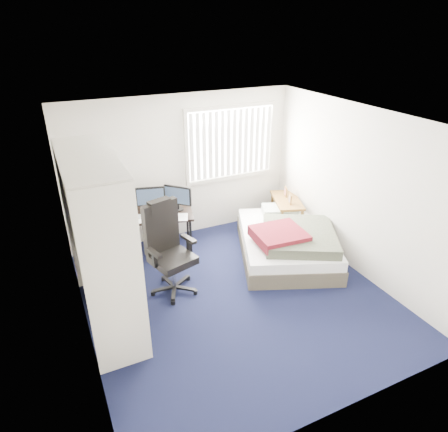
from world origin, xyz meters
name	(u,v)px	position (x,y,z in m)	size (l,w,h in m)	color
ground	(236,296)	(0.00, 0.00, 0.00)	(4.20, 4.20, 0.00)	black
room_shell	(238,199)	(0.00, 0.00, 1.51)	(4.20, 4.20, 4.20)	silver
window_assembly	(231,143)	(0.90, 2.04, 1.60)	(1.72, 0.09, 1.32)	white
closet	(100,228)	(-1.67, 0.27, 1.35)	(0.64, 1.84, 2.22)	beige
desk	(149,211)	(-0.72, 1.75, 0.73)	(1.53, 0.99, 1.15)	black
office_chair	(169,257)	(-0.78, 0.58, 0.52)	(0.79, 0.79, 1.36)	black
footstool	(166,242)	(-0.53, 1.53, 0.21)	(0.41, 0.37, 0.27)	white
nightstand	(287,203)	(1.75, 1.43, 0.54)	(0.71, 0.98, 0.79)	brown
bed	(287,241)	(1.25, 0.61, 0.27)	(2.08, 2.34, 0.64)	#464033
pine_box	(127,344)	(-1.65, -0.44, 0.15)	(0.40, 0.30, 0.30)	#9D874E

